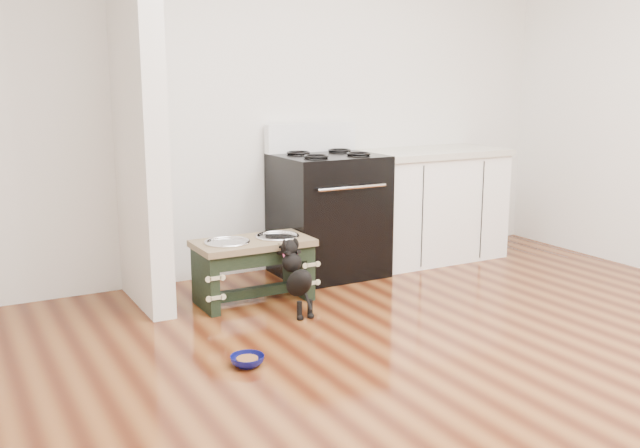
% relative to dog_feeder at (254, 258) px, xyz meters
% --- Properties ---
extents(ground, '(5.00, 5.00, 0.00)m').
position_rel_dog_feeder_xyz_m(ground, '(0.53, -1.79, -0.30)').
color(ground, '#40190B').
rests_on(ground, ground).
extents(room_shell, '(5.00, 5.00, 5.00)m').
position_rel_dog_feeder_xyz_m(room_shell, '(0.53, -1.79, 1.32)').
color(room_shell, silver).
rests_on(room_shell, ground).
extents(partition_wall, '(0.15, 0.80, 2.70)m').
position_rel_dog_feeder_xyz_m(partition_wall, '(-0.64, 0.31, 1.05)').
color(partition_wall, silver).
rests_on(partition_wall, ground).
extents(oven_range, '(0.76, 0.69, 1.14)m').
position_rel_dog_feeder_xyz_m(oven_range, '(0.78, 0.37, 0.17)').
color(oven_range, black).
rests_on(oven_range, ground).
extents(cabinet_run, '(1.24, 0.64, 0.91)m').
position_rel_dog_feeder_xyz_m(cabinet_run, '(1.76, 0.39, 0.15)').
color(cabinet_run, white).
rests_on(cabinet_run, ground).
extents(dog_feeder, '(0.78, 0.42, 0.44)m').
position_rel_dog_feeder_xyz_m(dog_feeder, '(0.00, 0.00, 0.00)').
color(dog_feeder, black).
rests_on(dog_feeder, ground).
extents(puppy, '(0.14, 0.40, 0.47)m').
position_rel_dog_feeder_xyz_m(puppy, '(0.14, -0.36, -0.04)').
color(puppy, black).
rests_on(puppy, ground).
extents(floor_bowl, '(0.19, 0.19, 0.06)m').
position_rel_dog_feeder_xyz_m(floor_bowl, '(-0.47, -0.99, -0.28)').
color(floor_bowl, '#0B0D52').
rests_on(floor_bowl, ground).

